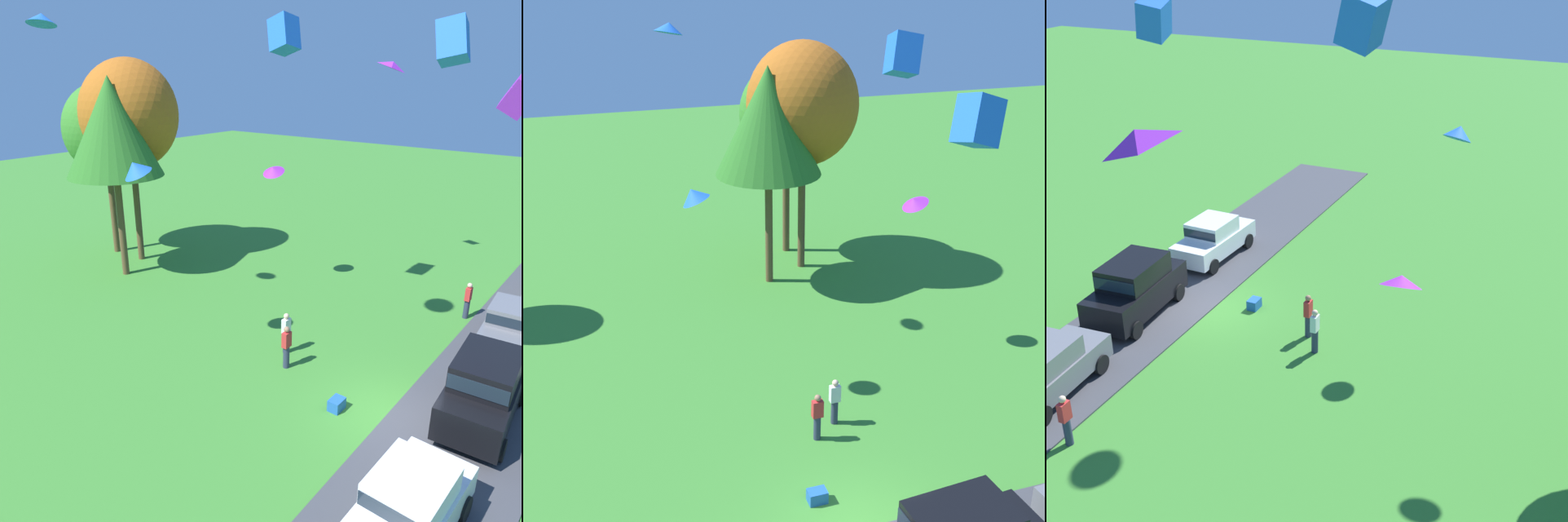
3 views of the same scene
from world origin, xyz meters
TOP-DOWN VIEW (x-y plane):
  - ground_plane at (0.00, 0.00)m, footprint 120.00×120.00m
  - pavement_strip at (0.00, -2.07)m, footprint 36.00×4.40m
  - car_sedan_mid_row at (-4.14, -2.23)m, footprint 4.45×2.05m
  - car_suv_near_entrance at (1.57, -2.27)m, footprint 4.72×2.29m
  - car_sedan_far_end at (6.96, -1.76)m, footprint 4.51×2.19m
  - person_on_lawn at (8.66, 0.44)m, footprint 0.36×0.24m
  - person_beside_suv at (0.27, 4.40)m, footprint 0.36×0.24m
  - person_watching_sky at (1.14, 5.05)m, footprint 0.36×0.24m
  - tree_center_back at (2.45, 16.88)m, footprint 4.90×4.90m
  - tree_lone_near at (4.46, 20.38)m, footprint 4.72×4.72m
  - tree_far_right at (4.52, 18.11)m, footprint 5.31×5.31m
  - cooler_box at (-0.78, 1.59)m, footprint 0.56×0.40m
  - kite_delta_high_right at (6.04, 9.46)m, footprint 1.20×1.18m
  - kite_box_topmost at (4.20, 7.59)m, footprint 1.21×1.32m
  - kite_delta_mid_center at (-2.65, 8.66)m, footprint 1.36×1.31m
  - kite_box_near_flag at (10.04, 0.01)m, footprint 1.45×1.66m
  - kite_box_low_drifter at (2.52, 0.36)m, footprint 1.22×1.16m
  - kite_delta_over_trees at (-2.28, 13.88)m, footprint 1.56×1.54m
  - kite_diamond_high_left at (11.80, 6.43)m, footprint 1.14×1.29m

SIDE VIEW (x-z plane):
  - ground_plane at x=0.00m, z-range 0.00..0.00m
  - pavement_strip at x=0.00m, z-range 0.00..0.06m
  - cooler_box at x=-0.78m, z-range 0.00..0.40m
  - person_on_lawn at x=8.66m, z-range 0.02..1.73m
  - person_beside_suv at x=0.27m, z-range 0.02..1.73m
  - person_watching_sky at x=1.14m, z-range 0.02..1.73m
  - car_sedan_mid_row at x=-4.14m, z-range 0.12..1.96m
  - car_sedan_far_end at x=6.96m, z-range 0.12..1.96m
  - car_suv_near_entrance at x=1.57m, z-range 0.16..2.44m
  - kite_delta_high_right at x=6.04m, z-range 5.72..6.43m
  - tree_lone_near at x=4.46m, z-range 2.36..12.33m
  - kite_delta_mid_center at x=-2.65m, z-range 7.06..7.86m
  - tree_center_back at x=2.45m, z-range 2.69..13.03m
  - tree_far_right at x=4.52m, z-range 2.66..13.87m
  - kite_box_near_flag at x=10.04m, z-range 8.60..10.51m
  - kite_diamond_high_left at x=11.80m, z-range 10.46..11.12m
  - kite_box_low_drifter at x=2.52m, z-range 10.57..12.03m
  - kite_box_topmost at x=4.20m, z-range 11.03..12.65m
  - kite_delta_over_trees at x=-2.28m, z-range 11.99..12.61m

